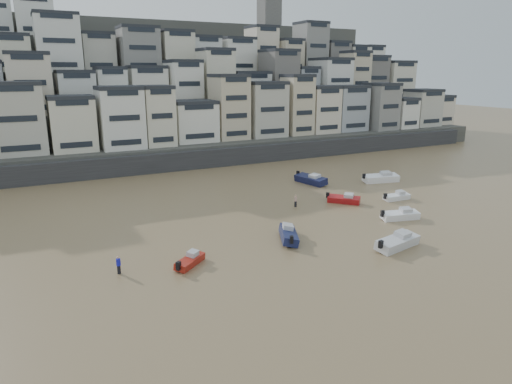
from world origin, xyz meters
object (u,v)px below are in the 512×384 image
boat_j (190,260)px  boat_d (397,196)px  boat_g (381,177)px  boat_e (344,198)px  boat_i (311,178)px  boat_a (398,241)px  person_blue (119,265)px  boat_b (400,214)px  boat_c (289,234)px  person_pink (296,201)px

boat_j → boat_d: (34.62, 8.32, 0.04)m
boat_g → boat_d: boat_g is taller
boat_d → boat_e: (-7.89, 2.25, 0.06)m
boat_i → boat_a: bearing=-26.4°
boat_g → person_blue: size_ratio=3.87×
person_blue → boat_e: bearing=15.7°
boat_j → boat_d: 35.60m
boat_b → boat_j: boat_b is taller
boat_c → person_blue: (-18.55, -0.28, 0.10)m
boat_j → person_blue: (-6.50, 1.20, 0.29)m
boat_j → boat_g: bearing=-15.6°
boat_b → boat_g: size_ratio=0.79×
boat_j → person_pink: 23.02m
boat_a → person_blue: (-27.64, 7.04, 0.02)m
boat_j → person_pink: person_pink is taller
boat_j → boat_i: bearing=-1.9°
boat_a → boat_c: boat_a is taller
boat_b → boat_g: bearing=68.0°
boat_g → person_pink: boat_g is taller
boat_b → person_pink: bearing=142.6°
boat_j → boat_g: boat_g is taller
boat_b → boat_c: 16.40m
boat_j → person_pink: (19.59, 12.10, 0.29)m
boat_b → boat_e: (-1.72, 9.27, -0.05)m
boat_i → boat_d: boat_i is taller
boat_g → person_blue: (-46.69, -16.69, -0.05)m
boat_i → boat_j: size_ratio=1.57×
boat_b → boat_d: boat_b is taller
boat_i → boat_j: boat_i is taller
boat_a → boat_c: (-9.08, 7.32, -0.08)m
boat_e → boat_b: bearing=-31.8°
boat_j → boat_b: bearing=-37.0°
boat_c → boat_i: bearing=-14.4°
boat_i → boat_d: (5.59, -14.15, -0.29)m
boat_e → person_pink: bearing=-144.5°
boat_b → person_pink: person_pink is taller
boat_a → person_pink: person_pink is taller
person_blue → boat_g: bearing=19.7°
boat_i → person_blue: boat_i is taller
boat_j → boat_a: 21.93m
boat_i → boat_d: bearing=10.8°
boat_i → boat_c: boat_i is taller
boat_a → person_blue: person_blue is taller
boat_b → person_blue: bearing=-166.6°
boat_g → person_pink: size_ratio=3.87×
boat_j → boat_e: boat_e is taller
boat_b → person_blue: person_blue is taller
boat_e → boat_a: bearing=-61.2°
boat_g → boat_a: size_ratio=1.08×
boat_j → boat_g: 43.99m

